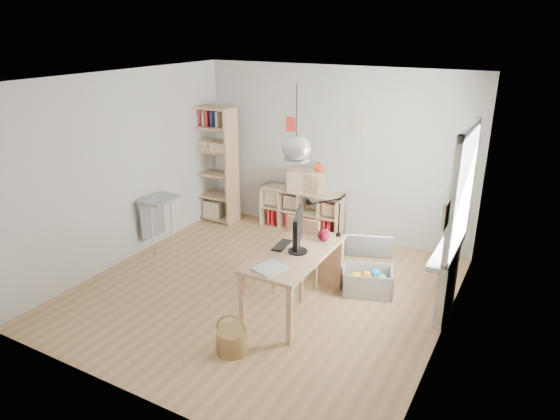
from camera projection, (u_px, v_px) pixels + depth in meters
The scene contains 20 objects.
ground at pixel (262, 291), 6.52m from camera, with size 4.50×4.50×0.00m, color tan.
room_shell at pixel (296, 148), 5.44m from camera, with size 4.50×4.50×4.50m.
window_unit at pixel (463, 192), 5.46m from camera, with size 0.07×1.16×1.46m.
radiator at pixel (447, 284), 5.88m from camera, with size 0.10×0.80×0.80m, color silver.
windowsill at pixel (447, 250), 5.75m from camera, with size 0.22×1.20×0.06m, color silver.
desk at pixel (295, 259), 5.91m from camera, with size 0.70×1.50×0.75m.
cube_shelf at pixel (301, 213), 8.33m from camera, with size 1.40×0.38×0.72m.
tall_bookshelf at pixel (213, 160), 8.53m from camera, with size 0.80×0.38×2.00m.
side_table at pixel (157, 209), 7.49m from camera, with size 0.40×0.55×0.85m.
chair at pixel (297, 251), 6.38m from camera, with size 0.48×0.48×0.95m.
wicker_basket at pixel (232, 340), 5.26m from camera, with size 0.33×0.33×0.45m.
storage_chest at pixel (368, 275), 6.47m from camera, with size 0.83×0.88×0.67m.
monitor at pixel (298, 230), 5.78m from camera, with size 0.24×0.55×0.50m.
keyboard at pixel (282, 245), 6.04m from camera, with size 0.13×0.35×0.02m, color black.
task_lamp at pixel (321, 211), 6.24m from camera, with size 0.45×0.17×0.48m.
yarn_ball at pixel (324, 235), 6.16m from camera, with size 0.15×0.15×0.15m, color #550B1C.
paper_tray at pixel (270, 268), 5.45m from camera, with size 0.27×0.34×0.03m, color silver.
drawer_chest at pixel (307, 181), 8.04m from camera, with size 0.63×0.29×0.36m, color tan.
red_vase at pixel (319, 167), 7.85m from camera, with size 0.13×0.13×0.16m, color #A8280E.
potted_plant at pixel (454, 222), 5.97m from camera, with size 0.33×0.29×0.37m, color #215A22.
Camera 1 is at (2.97, -4.91, 3.28)m, focal length 32.00 mm.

